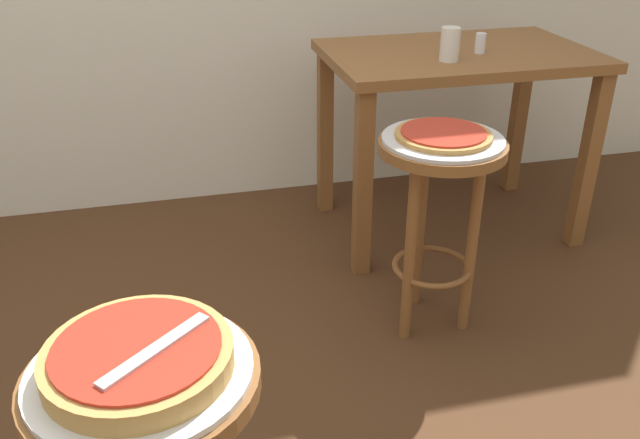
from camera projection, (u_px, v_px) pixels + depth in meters
serving_plate_foreground at (138, 371)px, 1.11m from camera, size 0.37×0.37×0.01m
pizza_foreground at (136, 358)px, 1.09m from camera, size 0.31×0.31×0.05m
stool_middle at (437, 192)px, 2.12m from camera, size 0.39×0.39×0.67m
serving_plate_middle at (442, 140)px, 2.04m from camera, size 0.37×0.37×0.01m
pizza_middle at (442, 135)px, 2.04m from camera, size 0.29×0.29×0.02m
dining_table at (455, 82)px, 2.69m from camera, size 1.03×0.66×0.77m
cup_near_edge at (449, 44)px, 2.46m from camera, size 0.07×0.07×0.12m
condiment_shaker at (480, 43)px, 2.57m from camera, size 0.04×0.04×0.08m
pizza_server_knife at (153, 349)px, 1.07m from camera, size 0.18×0.16×0.01m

